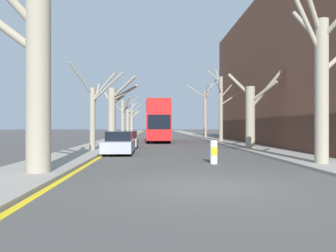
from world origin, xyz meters
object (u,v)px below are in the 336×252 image
(street_tree_right_1, at_px, (251,113))
(street_tree_left_0, at_px, (36,74))
(street_tree_right_2, at_px, (221,106))
(parked_car_0, at_px, (119,143))
(street_tree_left_4, at_px, (128,121))
(traffic_bollard, at_px, (214,152))
(parked_car_1, at_px, (126,140))
(street_tree_left_1, at_px, (94,112))
(double_decker_bus, at_px, (158,119))
(street_tree_right_0, at_px, (321,80))
(street_tree_left_2, at_px, (113,111))
(street_tree_right_3, at_px, (205,110))
(street_tree_left_5, at_px, (132,121))
(street_tree_left_3, at_px, (123,117))

(street_tree_right_1, bearing_deg, street_tree_left_0, -133.16)
(street_tree_right_2, relative_size, parked_car_0, 1.91)
(street_tree_left_4, height_order, traffic_bollard, street_tree_left_4)
(parked_car_0, relative_size, parked_car_1, 1.11)
(street_tree_left_1, bearing_deg, double_decker_bus, 71.09)
(street_tree_right_0, bearing_deg, street_tree_left_4, 105.73)
(street_tree_right_0, height_order, parked_car_1, street_tree_right_0)
(parked_car_1, bearing_deg, street_tree_left_2, 104.18)
(street_tree_right_3, bearing_deg, street_tree_right_1, -89.91)
(street_tree_left_2, bearing_deg, street_tree_right_0, -59.66)
(street_tree_left_0, xyz_separation_m, street_tree_right_2, (12.26, 24.84, 0.37))
(street_tree_right_2, relative_size, traffic_bollard, 7.46)
(street_tree_left_1, height_order, parked_car_0, street_tree_left_1)
(street_tree_right_1, bearing_deg, street_tree_right_0, -89.54)
(street_tree_right_3, relative_size, parked_car_0, 2.00)
(double_decker_bus, distance_m, parked_car_0, 16.38)
(street_tree_left_1, bearing_deg, street_tree_left_5, 90.22)
(street_tree_left_2, relative_size, parked_car_0, 1.58)
(parked_car_1, bearing_deg, street_tree_left_0, -98.26)
(street_tree_left_4, bearing_deg, parked_car_0, -86.74)
(street_tree_left_5, relative_size, double_decker_bus, 0.69)
(street_tree_left_3, distance_m, traffic_bollard, 31.80)
(double_decker_bus, relative_size, traffic_bollard, 8.88)
(street_tree_left_0, bearing_deg, street_tree_left_1, 89.17)
(street_tree_left_1, distance_m, street_tree_right_0, 14.90)
(street_tree_left_0, bearing_deg, traffic_bollard, 24.80)
(street_tree_right_2, height_order, parked_car_0, street_tree_right_2)
(street_tree_left_0, distance_m, street_tree_right_2, 27.71)
(street_tree_left_1, xyz_separation_m, street_tree_right_0, (12.07, -8.67, 1.17))
(street_tree_left_5, xyz_separation_m, double_decker_bus, (5.03, -31.89, -0.20))
(street_tree_left_3, relative_size, double_decker_bus, 0.60)
(parked_car_0, bearing_deg, street_tree_left_0, -103.22)
(street_tree_left_0, relative_size, street_tree_left_4, 1.55)
(street_tree_left_4, relative_size, parked_car_0, 1.34)
(street_tree_left_3, height_order, street_tree_right_2, street_tree_right_2)
(street_tree_left_0, bearing_deg, double_decker_bus, 78.78)
(street_tree_left_0, relative_size, street_tree_left_3, 1.53)
(street_tree_left_1, bearing_deg, street_tree_right_3, 63.68)
(street_tree_left_0, height_order, street_tree_right_2, street_tree_left_0)
(street_tree_right_1, bearing_deg, traffic_bollard, -116.62)
(street_tree_left_3, xyz_separation_m, parked_car_1, (2.00, -19.28, -2.44))
(street_tree_left_5, bearing_deg, traffic_bollard, -82.19)
(street_tree_left_1, height_order, double_decker_bus, street_tree_left_1)
(street_tree_right_0, distance_m, traffic_bollard, 6.02)
(street_tree_left_0, bearing_deg, parked_car_0, 76.78)
(parked_car_0, bearing_deg, street_tree_right_3, 69.09)
(street_tree_left_3, bearing_deg, parked_car_0, -85.43)
(street_tree_left_0, distance_m, double_decker_bus, 25.80)
(street_tree_left_0, bearing_deg, street_tree_left_5, 90.02)
(street_tree_left_1, xyz_separation_m, street_tree_right_1, (11.98, 1.84, 0.07))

